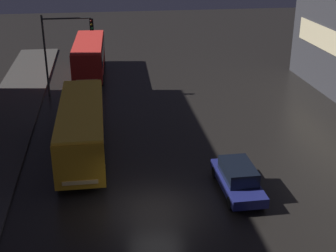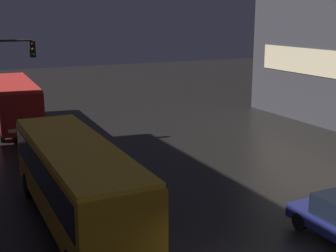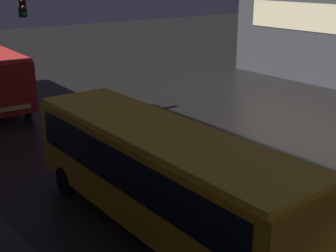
{
  "view_description": "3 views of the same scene",
  "coord_description": "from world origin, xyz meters",
  "px_view_note": "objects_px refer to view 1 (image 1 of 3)",
  "views": [
    {
      "loc": [
        -2.16,
        -18.97,
        12.4
      ],
      "look_at": [
        1.44,
        5.99,
        1.83
      ],
      "focal_mm": 50.0,
      "sensor_mm": 36.0,
      "label": 1
    },
    {
      "loc": [
        -7.54,
        -9.17,
        7.58
      ],
      "look_at": [
        1.32,
        9.08,
        2.73
      ],
      "focal_mm": 50.0,
      "sensor_mm": 36.0,
      "label": 2
    },
    {
      "loc": [
        -10.68,
        -3.06,
        7.14
      ],
      "look_at": [
        -0.22,
        10.59,
        1.49
      ],
      "focal_mm": 50.0,
      "sensor_mm": 36.0,
      "label": 3
    }
  ],
  "objects_px": {
    "bus_near": "(82,125)",
    "bus_far": "(89,54)",
    "traffic_light_main": "(62,41)",
    "car_taxi": "(238,178)"
  },
  "relations": [
    {
      "from": "bus_far",
      "to": "traffic_light_main",
      "type": "xyz_separation_m",
      "value": [
        -1.89,
        -5.63,
        2.45
      ]
    },
    {
      "from": "car_taxi",
      "to": "traffic_light_main",
      "type": "distance_m",
      "value": 19.55
    },
    {
      "from": "bus_near",
      "to": "bus_far",
      "type": "distance_m",
      "value": 16.81
    },
    {
      "from": "bus_near",
      "to": "traffic_light_main",
      "type": "distance_m",
      "value": 11.58
    },
    {
      "from": "bus_far",
      "to": "traffic_light_main",
      "type": "height_order",
      "value": "traffic_light_main"
    },
    {
      "from": "car_taxi",
      "to": "bus_far",
      "type": "bearing_deg",
      "value": -71.55
    },
    {
      "from": "bus_far",
      "to": "car_taxi",
      "type": "xyz_separation_m",
      "value": [
        7.65,
        -22.3,
        -1.21
      ]
    },
    {
      "from": "bus_near",
      "to": "car_taxi",
      "type": "xyz_separation_m",
      "value": [
        7.89,
        -5.49,
        -1.14
      ]
    },
    {
      "from": "bus_near",
      "to": "bus_far",
      "type": "xyz_separation_m",
      "value": [
        0.24,
        16.81,
        0.07
      ]
    },
    {
      "from": "bus_far",
      "to": "car_taxi",
      "type": "distance_m",
      "value": 23.6
    }
  ]
}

